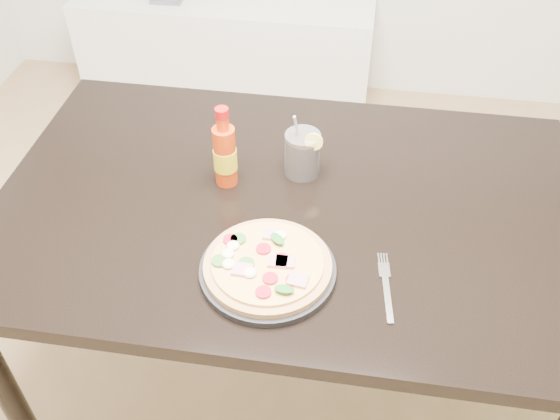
# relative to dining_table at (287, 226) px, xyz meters

# --- Properties ---
(dining_table) EXTENTS (1.40, 0.90, 0.75)m
(dining_table) POSITION_rel_dining_table_xyz_m (0.00, 0.00, 0.00)
(dining_table) COLOR black
(dining_table) RESTS_ON ground
(plate) EXTENTS (0.29, 0.29, 0.02)m
(plate) POSITION_rel_dining_table_xyz_m (-0.01, -0.23, 0.09)
(plate) COLOR black
(plate) RESTS_ON dining_table
(pizza) EXTENTS (0.27, 0.27, 0.03)m
(pizza) POSITION_rel_dining_table_xyz_m (-0.01, -0.23, 0.11)
(pizza) COLOR tan
(pizza) RESTS_ON plate
(hot_sauce_bottle) EXTENTS (0.07, 0.07, 0.21)m
(hot_sauce_bottle) POSITION_rel_dining_table_xyz_m (-0.16, 0.05, 0.17)
(hot_sauce_bottle) COLOR red
(hot_sauce_bottle) RESTS_ON dining_table
(cola_cup) EXTENTS (0.09, 0.09, 0.18)m
(cola_cup) POSITION_rel_dining_table_xyz_m (0.02, 0.11, 0.14)
(cola_cup) COLOR black
(cola_cup) RESTS_ON dining_table
(fork) EXTENTS (0.04, 0.19, 0.00)m
(fork) POSITION_rel_dining_table_xyz_m (0.24, -0.23, 0.09)
(fork) COLOR silver
(fork) RESTS_ON dining_table
(media_console) EXTENTS (1.40, 0.34, 0.50)m
(media_console) POSITION_rel_dining_table_xyz_m (-0.53, 1.58, -0.42)
(media_console) COLOR white
(media_console) RESTS_ON ground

